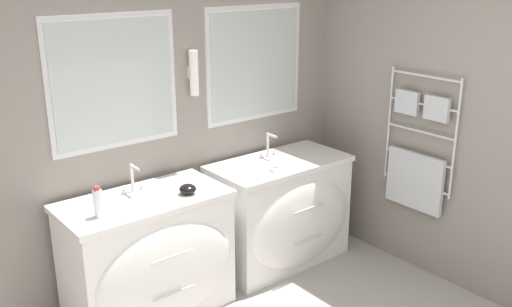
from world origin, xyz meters
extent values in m
cube|color=gray|center=(0.00, 2.20, 1.30)|extent=(5.29, 0.06, 2.60)
cube|color=silver|center=(-0.16, 2.16, 1.60)|extent=(0.93, 0.01, 0.90)
cube|color=#B2BCBA|center=(-0.16, 2.15, 1.60)|extent=(0.86, 0.01, 0.83)
cube|color=silver|center=(1.04, 2.16, 1.60)|extent=(0.93, 0.01, 0.90)
cube|color=#B2BCBA|center=(1.04, 2.15, 1.60)|extent=(0.86, 0.01, 0.83)
cylinder|color=white|center=(0.44, 2.11, 1.60)|extent=(0.07, 0.07, 0.33)
cube|color=silver|center=(0.44, 2.16, 1.60)|extent=(0.05, 0.02, 0.08)
cube|color=gray|center=(1.87, 0.97, 1.30)|extent=(0.06, 4.25, 2.60)
cylinder|color=silver|center=(1.81, 0.80, 1.14)|extent=(0.02, 0.02, 0.91)
cylinder|color=silver|center=(1.81, 1.40, 1.14)|extent=(0.02, 0.02, 0.91)
cylinder|color=silver|center=(1.81, 1.10, 1.57)|extent=(0.02, 0.60, 0.02)
cylinder|color=silver|center=(1.81, 1.10, 1.36)|extent=(0.02, 0.60, 0.02)
cylinder|color=silver|center=(1.81, 1.10, 1.14)|extent=(0.02, 0.60, 0.02)
cylinder|color=silver|center=(1.81, 1.10, 0.93)|extent=(0.02, 0.60, 0.02)
cylinder|color=silver|center=(1.81, 1.10, 0.72)|extent=(0.02, 0.60, 0.02)
cube|color=#B7BCC1|center=(1.79, 1.10, 0.75)|extent=(0.04, 0.50, 0.45)
cube|color=#B7BCC1|center=(1.79, 0.96, 1.35)|extent=(0.04, 0.20, 0.18)
cube|color=#B7BCC1|center=(1.79, 1.23, 1.35)|extent=(0.04, 0.20, 0.18)
cube|color=white|center=(-0.16, 1.84, 0.41)|extent=(1.10, 0.55, 0.83)
ellipsoid|color=white|center=(-0.16, 1.57, 0.41)|extent=(1.01, 0.12, 0.70)
cube|color=white|center=(-0.16, 1.84, 0.85)|extent=(1.13, 0.58, 0.04)
ellipsoid|color=white|center=(-0.16, 1.81, 0.84)|extent=(0.41, 0.36, 0.06)
cylinder|color=silver|center=(-0.16, 1.50, 0.58)|extent=(0.30, 0.01, 0.01)
cylinder|color=silver|center=(-0.16, 1.50, 0.32)|extent=(0.30, 0.01, 0.01)
cube|color=white|center=(1.04, 1.84, 0.41)|extent=(1.10, 0.55, 0.83)
ellipsoid|color=white|center=(1.04, 1.57, 0.41)|extent=(1.01, 0.12, 0.70)
cube|color=white|center=(1.04, 1.84, 0.85)|extent=(1.13, 0.58, 0.04)
ellipsoid|color=white|center=(1.04, 1.81, 0.84)|extent=(0.41, 0.36, 0.06)
cylinder|color=silver|center=(1.04, 1.50, 0.58)|extent=(0.30, 0.01, 0.01)
cylinder|color=silver|center=(1.04, 1.50, 0.32)|extent=(0.30, 0.01, 0.01)
cylinder|color=silver|center=(-0.16, 1.99, 0.97)|extent=(0.02, 0.02, 0.20)
cylinder|color=silver|center=(-0.16, 1.94, 1.06)|extent=(0.02, 0.11, 0.02)
cylinder|color=silver|center=(-0.23, 1.99, 0.89)|extent=(0.03, 0.03, 0.04)
cylinder|color=silver|center=(-0.09, 1.99, 0.89)|extent=(0.03, 0.03, 0.04)
cylinder|color=silver|center=(1.04, 1.99, 0.97)|extent=(0.02, 0.02, 0.20)
cylinder|color=silver|center=(1.04, 1.94, 1.06)|extent=(0.02, 0.11, 0.02)
cylinder|color=silver|center=(0.97, 1.99, 0.89)|extent=(0.03, 0.03, 0.04)
cylinder|color=silver|center=(1.11, 1.99, 0.89)|extent=(0.03, 0.03, 0.04)
cylinder|color=silver|center=(-0.52, 1.74, 0.96)|extent=(0.06, 0.06, 0.18)
cylinder|color=red|center=(-0.52, 1.74, 1.06)|extent=(0.04, 0.04, 0.02)
ellipsoid|color=black|center=(0.11, 1.71, 0.91)|extent=(0.12, 0.12, 0.07)
cube|color=white|center=(0.88, 1.69, 0.88)|extent=(0.09, 0.07, 0.02)
ellipsoid|color=#F2E5CC|center=(0.88, 1.69, 0.91)|extent=(0.06, 0.04, 0.02)
camera|label=1|loc=(-1.77, -1.37, 2.35)|focal=40.00mm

